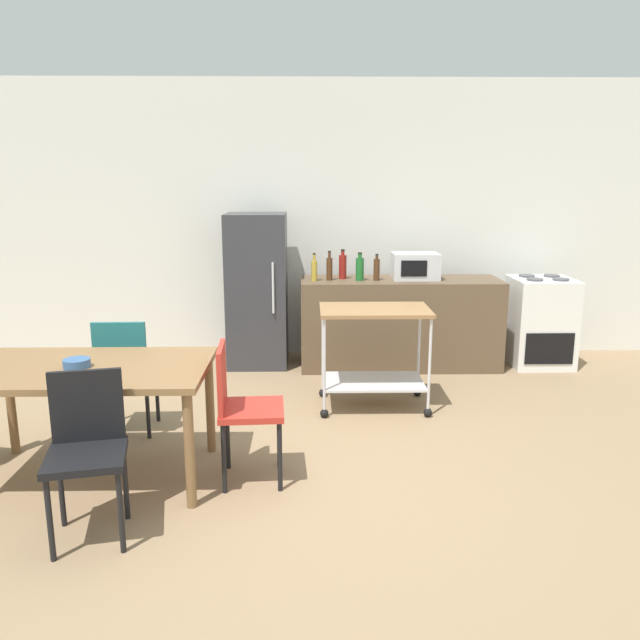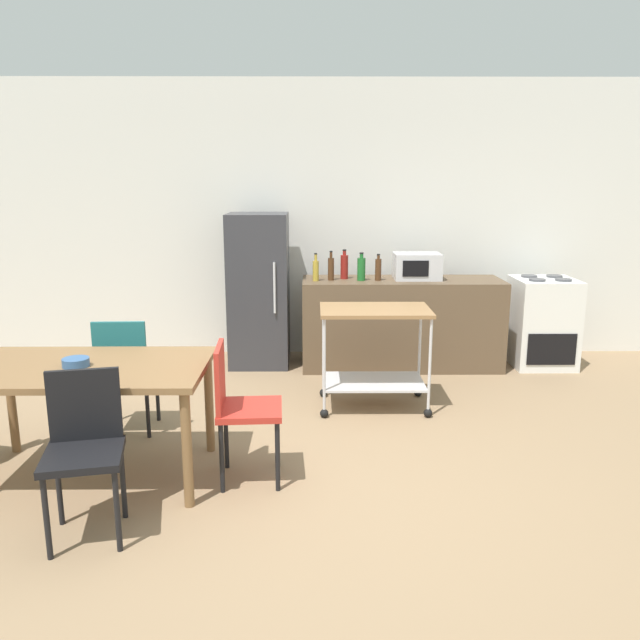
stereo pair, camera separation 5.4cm
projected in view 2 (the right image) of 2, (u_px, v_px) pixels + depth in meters
name	position (u px, v px, depth m)	size (l,w,h in m)	color
ground_plane	(312.00, 486.00, 3.97)	(12.00, 12.00, 0.00)	#8C7051
back_wall	(313.00, 220.00, 6.77)	(8.40, 0.12, 2.90)	silver
kitchen_counter	(401.00, 323.00, 6.41)	(2.00, 0.64, 0.90)	brown
dining_table	(87.00, 377.00, 3.95)	(1.50, 0.90, 0.75)	brown
chair_black	(84.00, 442.00, 3.35)	(0.47, 0.47, 0.89)	black
chair_teal	(125.00, 367.00, 4.69)	(0.41, 0.41, 0.89)	#1E666B
chair_red	(239.00, 403.00, 3.95)	(0.42, 0.42, 0.89)	#B72D23
stove_oven	(542.00, 322.00, 6.44)	(0.60, 0.61, 0.92)	white
refrigerator	(259.00, 290.00, 6.43)	(0.60, 0.63, 1.55)	#333338
kitchen_cart	(375.00, 341.00, 5.22)	(0.91, 0.57, 0.85)	olive
bottle_sesame_oil	(316.00, 270.00, 6.20)	(0.06, 0.06, 0.27)	gold
bottle_sparkling_water	(331.00, 268.00, 6.24)	(0.06, 0.06, 0.29)	#4C2D19
bottle_vinegar	(344.00, 266.00, 6.33)	(0.08, 0.08, 0.30)	maroon
bottle_olive_oil	(361.00, 269.00, 6.22)	(0.08, 0.08, 0.28)	#1E6628
bottle_hot_sauce	(378.00, 269.00, 6.22)	(0.06, 0.06, 0.26)	#4C2D19
microwave	(417.00, 266.00, 6.31)	(0.46, 0.35, 0.26)	silver
fruit_bowl	(76.00, 362.00, 3.91)	(0.16, 0.16, 0.05)	#33598C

